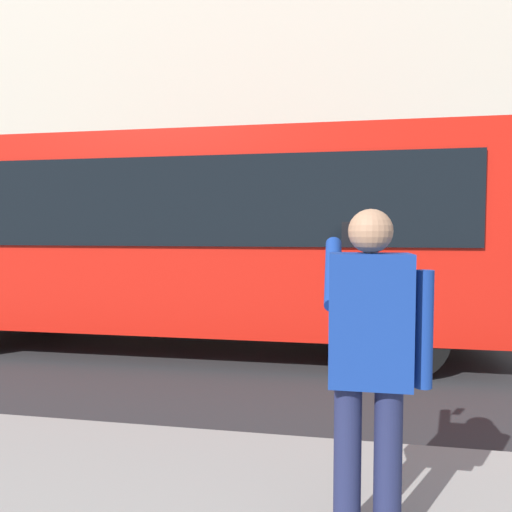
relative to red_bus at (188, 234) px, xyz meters
name	(u,v)px	position (x,y,z in m)	size (l,w,h in m)	color
ground_plane	(375,347)	(-2.80, -0.28, -1.68)	(60.00, 60.00, 0.00)	#2B2B2D
building_facade_far	(358,82)	(-2.82, -7.08, 4.30)	(28.00, 1.55, 12.00)	beige
red_bus	(188,234)	(0.00, 0.00, 0.00)	(9.05, 2.54, 3.08)	red
pedestrian_photographer	(370,350)	(-2.37, 4.37, -0.54)	(0.53, 0.52, 1.70)	#1E2347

